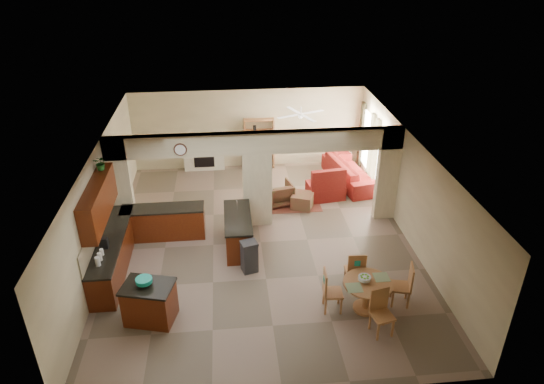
{
  "coord_description": "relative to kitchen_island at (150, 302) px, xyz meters",
  "views": [
    {
      "loc": [
        -0.81,
        -10.95,
        7.38
      ],
      "look_at": [
        0.34,
        0.3,
        1.37
      ],
      "focal_mm": 32.0,
      "sensor_mm": 36.0,
      "label": 1
    }
  ],
  "objects": [
    {
      "name": "drape_a_right",
      "position": [
        6.52,
        5.62,
        0.74
      ],
      "size": [
        0.1,
        0.28,
        2.3
      ],
      "primitive_type": "cube",
      "color": "#381A16",
      "rests_on": "wall_right"
    },
    {
      "name": "window_b",
      "position": [
        6.56,
        6.72,
        0.74
      ],
      "size": [
        0.02,
        0.9,
        1.9
      ],
      "primitive_type": "cube",
      "color": "white",
      "rests_on": "wall_right"
    },
    {
      "name": "drape_b_left",
      "position": [
        6.52,
        6.12,
        0.74
      ],
      "size": [
        0.1,
        0.28,
        2.3
      ],
      "primitive_type": "cube",
      "color": "#381A16",
      "rests_on": "wall_right"
    },
    {
      "name": "shelving_unit",
      "position": [
        2.94,
        7.54,
        0.44
      ],
      "size": [
        1.0,
        0.32,
        1.8
      ],
      "primitive_type": "cube",
      "color": "#A06837",
      "rests_on": "floor"
    },
    {
      "name": "sofa",
      "position": [
        5.89,
        6.05,
        -0.07
      ],
      "size": [
        2.82,
        1.53,
        0.78
      ],
      "primitive_type": "imported",
      "rotation": [
        0.0,
        0.0,
        1.76
      ],
      "color": "maroon",
      "rests_on": "floor"
    },
    {
      "name": "wall_back",
      "position": [
        2.59,
        7.72,
        0.94
      ],
      "size": [
        8.0,
        0.0,
        8.0
      ],
      "primitive_type": "plane",
      "rotation": [
        1.57,
        0.0,
        0.0
      ],
      "color": "beige",
      "rests_on": "floor"
    },
    {
      "name": "chair_east",
      "position": [
        5.59,
        -0.05,
        0.1
      ],
      "size": [
        0.51,
        0.51,
        1.02
      ],
      "rotation": [
        0.0,
        0.0,
        4.48
      ],
      "color": "#A06837",
      "rests_on": "floor"
    },
    {
      "name": "dining_table",
      "position": [
        4.7,
        -0.15,
        0.03
      ],
      "size": [
        1.08,
        1.08,
        0.73
      ],
      "color": "#A06837",
      "rests_on": "floor"
    },
    {
      "name": "kitchen_island",
      "position": [
        0.0,
        0.0,
        0.0
      ],
      "size": [
        1.21,
        0.99,
        0.91
      ],
      "rotation": [
        0.0,
        0.0,
        -0.25
      ],
      "color": "#431207",
      "rests_on": "floor"
    },
    {
      "name": "wall_left",
      "position": [
        -1.41,
        2.72,
        0.94
      ],
      "size": [
        0.0,
        10.0,
        10.0
      ],
      "primitive_type": "plane",
      "rotation": [
        1.57,
        0.0,
        1.57
      ],
      "color": "beige",
      "rests_on": "floor"
    },
    {
      "name": "floor",
      "position": [
        2.59,
        2.72,
        -0.46
      ],
      "size": [
        10.0,
        10.0,
        0.0
      ],
      "primitive_type": "plane",
      "color": "#796354",
      "rests_on": "ground"
    },
    {
      "name": "peninsula",
      "position": [
        1.99,
        2.61,
        -0.0
      ],
      "size": [
        0.7,
        1.85,
        0.91
      ],
      "color": "#431207",
      "rests_on": "floor"
    },
    {
      "name": "partition_left_pier",
      "position": [
        -1.11,
        3.72,
        0.94
      ],
      "size": [
        0.6,
        0.25,
        2.8
      ],
      "primitive_type": "cube",
      "color": "beige",
      "rests_on": "floor"
    },
    {
      "name": "teal_bowl",
      "position": [
        -0.06,
        0.03,
        0.54
      ],
      "size": [
        0.35,
        0.35,
        0.16
      ],
      "primitive_type": "cylinder",
      "color": "#169A84",
      "rests_on": "kitchen_island"
    },
    {
      "name": "upper_cabinets",
      "position": [
        -1.23,
        1.92,
        1.46
      ],
      "size": [
        0.35,
        2.4,
        0.9
      ],
      "primitive_type": "cube",
      "color": "#431207",
      "rests_on": "wall_left"
    },
    {
      "name": "chair_west",
      "position": [
        3.87,
        -0.07,
        0.1
      ],
      "size": [
        0.45,
        0.45,
        1.02
      ],
      "rotation": [
        0.0,
        0.0,
        1.5
      ],
      "color": "#A06837",
      "rests_on": "floor"
    },
    {
      "name": "partition_header",
      "position": [
        2.59,
        3.72,
        2.04
      ],
      "size": [
        8.0,
        0.25,
        0.6
      ],
      "primitive_type": "cube",
      "color": "beige",
      "rests_on": "partition_center_pier"
    },
    {
      "name": "armchair",
      "position": [
        3.34,
        4.82,
        -0.11
      ],
      "size": [
        0.92,
        0.93,
        0.71
      ],
      "primitive_type": "imported",
      "rotation": [
        0.0,
        0.0,
        3.38
      ],
      "color": "maroon",
      "rests_on": "floor"
    },
    {
      "name": "chair_north",
      "position": [
        4.61,
        0.56,
        0.1
      ],
      "size": [
        0.44,
        0.44,
        1.02
      ],
      "rotation": [
        0.0,
        0.0,
        3.09
      ],
      "color": "#A06837",
      "rests_on": "floor"
    },
    {
      "name": "window_a",
      "position": [
        6.56,
        5.02,
        0.74
      ],
      "size": [
        0.02,
        0.9,
        1.9
      ],
      "primitive_type": "cube",
      "color": "white",
      "rests_on": "wall_right"
    },
    {
      "name": "rug",
      "position": [
        3.79,
        4.82,
        -0.45
      ],
      "size": [
        1.6,
        1.3,
        0.01
      ],
      "primitive_type": "cube",
      "color": "brown",
      "rests_on": "floor"
    },
    {
      "name": "glazed_door",
      "position": [
        6.56,
        5.87,
        0.59
      ],
      "size": [
        0.02,
        0.7,
        2.1
      ],
      "primitive_type": "cube",
      "color": "white",
      "rests_on": "wall_right"
    },
    {
      "name": "chair_south",
      "position": [
        4.79,
        -0.82,
        0.1
      ],
      "size": [
        0.5,
        0.5,
        1.02
      ],
      "rotation": [
        0.0,
        0.0,
        0.22
      ],
      "color": "#A06837",
      "rests_on": "floor"
    },
    {
      "name": "wall_right",
      "position": [
        6.59,
        2.72,
        0.94
      ],
      "size": [
        0.0,
        10.0,
        10.0
      ],
      "primitive_type": "plane",
      "rotation": [
        1.57,
        0.0,
        -1.57
      ],
      "color": "beige",
      "rests_on": "floor"
    },
    {
      "name": "partition_center_pier",
      "position": [
        2.59,
        3.72,
        0.64
      ],
      "size": [
        0.8,
        0.25,
        2.2
      ],
      "primitive_type": "cube",
      "color": "beige",
      "rests_on": "floor"
    },
    {
      "name": "drape_a_left",
      "position": [
        6.52,
        4.42,
        0.74
      ],
      "size": [
        0.1,
        0.28,
        2.3
      ],
      "primitive_type": "cube",
      "color": "#381A16",
      "rests_on": "wall_right"
    },
    {
      "name": "plant",
      "position": [
        -1.23,
        2.71,
        2.09
      ],
      "size": [
        0.38,
        0.35,
        0.36
      ],
      "primitive_type": "imported",
      "rotation": [
        0.0,
        0.0,
        -0.27
      ],
      "color": "#134814",
      "rests_on": "upper_cabinets"
    },
    {
      "name": "kitchen_counter",
      "position": [
        -0.67,
        2.48,
        0.01
      ],
      "size": [
        2.52,
        3.29,
        1.48
      ],
      "color": "#431207",
      "rests_on": "floor"
    },
    {
      "name": "fruit_bowl",
      "position": [
        4.62,
        -0.1,
        0.35
      ],
      "size": [
        0.28,
        0.28,
        0.15
      ],
      "primitive_type": "cylinder",
      "color": "#53A222",
      "rests_on": "dining_table"
    },
    {
      "name": "wall_clock",
      "position": [
        0.59,
        3.57,
        1.99
      ],
      "size": [
        0.34,
        0.03,
        0.34
      ],
      "primitive_type": "cylinder",
      "rotation": [
        1.57,
        0.0,
        0.0
      ],
      "color": "#53281B",
      "rests_on": "partition_header"
    },
    {
      "name": "ceiling_fan",
      "position": [
        4.09,
        5.72,
        2.1
      ],
      "size": [
        1.0,
        1.0,
        0.1
      ],
      "primitive_type": "cylinder",
      "color": "white",
      "rests_on": "ceiling"
    },
    {
      "name": "fireplace",
      "position": [
        0.99,
        7.56,
        0.16
      ],
      "size": [
        1.6,
        0.35,
        1.2
      ],
      "color": "beige",
      "rests_on": "floor"
    },
    {
      "name": "drape_b_right",
      "position": [
        6.52,
        7.32,
        0.74
      ],
      "size": [
        0.1,
        0.28,
        2.3
      ],
      "primitive_type": "cube",
      "color": "#381A16",
      "rests_on": "wall_right"
    },
    {
      "name": "ottoman",
      "position": [
        4.01,
        4.52,
        -0.24
      ],
      "size": [
        0.8,
        0.8,
        0.45
      ],
      "primitive_type": "cube",
      "rotation": [
        0.0,
        0.0,
        -0.39
      ],
      "color": "maroon",
      "rests_on": "floor"
    },
    {
      "name": "trash_can",
      "position": [
        2.22,
        1.5,
        -0.07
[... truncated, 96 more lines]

